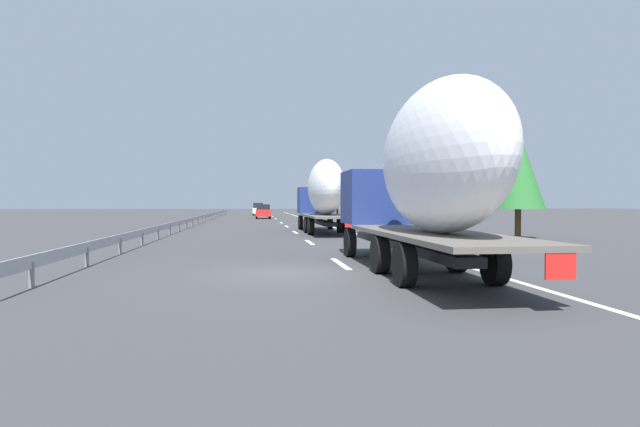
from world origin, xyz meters
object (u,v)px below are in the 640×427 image
Objects in this scene: truck_lead at (324,193)px; car_white_van at (258,209)px; truck_trailing at (425,173)px; road_sign at (330,201)px; car_red_compact at (263,211)px.

car_white_van is (52.05, 3.79, -1.63)m from truck_lead.
truck_trailing is 39.49m from road_sign.
road_sign is (18.60, -3.10, -0.48)m from truck_lead.
car_red_compact is at bearing 3.54° from truck_trailing.
road_sign is (-14.48, -6.43, 1.22)m from car_red_compact.
car_white_van is 34.18m from road_sign.
car_red_compact is 0.95× the size of car_white_van.
car_white_van is 1.51× the size of road_sign.
truck_lead is at bearing 170.54° from road_sign.
car_red_compact is (33.08, 3.34, -1.70)m from truck_lead.
road_sign reaches higher than car_white_van.
truck_trailing is at bearing 175.50° from road_sign.
truck_lead is 52.22m from car_white_van.
truck_lead is 1.01× the size of truck_trailing.
truck_trailing is at bearing -176.46° from car_red_compact.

